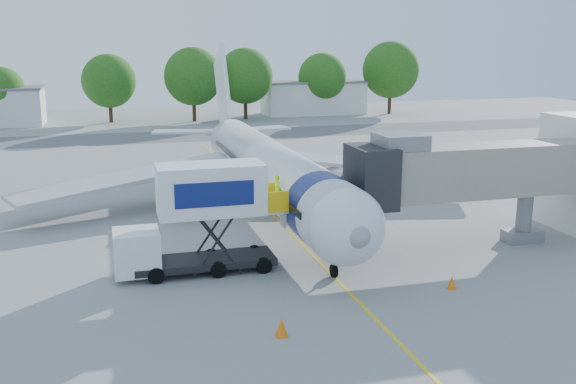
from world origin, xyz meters
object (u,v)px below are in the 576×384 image
object	(u,v)px
jet_bridge	(457,172)
aircraft	(267,168)
catering_hiloader	(198,219)
ground_tug	(357,312)

from	to	relation	value
jet_bridge	aircraft	bearing A→B (deg)	125.70
aircraft	catering_hiloader	world-z (taller)	aircraft
aircraft	jet_bridge	size ratio (longest dim) A/B	2.71
aircraft	ground_tug	world-z (taller)	aircraft
aircraft	ground_tug	bearing A→B (deg)	-93.19
aircraft	jet_bridge	distance (m)	13.77
catering_hiloader	jet_bridge	bearing A→B (deg)	0.01
aircraft	catering_hiloader	bearing A→B (deg)	-119.40
jet_bridge	catering_hiloader	xyz separation A→B (m)	(-14.26, -0.00, -1.58)
jet_bridge	ground_tug	size ratio (longest dim) A/B	4.05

